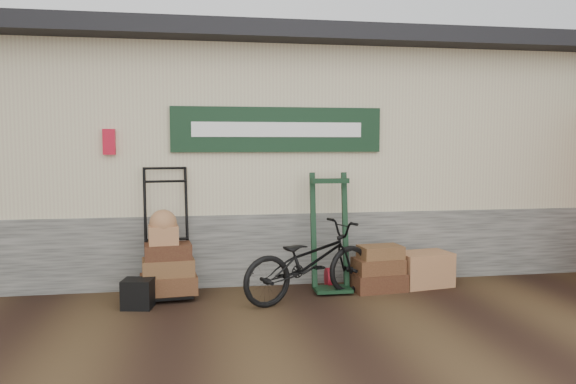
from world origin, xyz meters
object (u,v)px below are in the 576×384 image
(suitcase_stack, at_px, (378,268))
(wicker_hamper, at_px, (424,269))
(green_barrow, at_px, (330,232))
(porter_trolley, at_px, (167,231))
(black_trunk, at_px, (138,294))
(bicycle, at_px, (310,257))

(suitcase_stack, distance_m, wicker_hamper, 0.66)
(green_barrow, bearing_deg, porter_trolley, 177.95)
(porter_trolley, bearing_deg, black_trunk, -127.66)
(suitcase_stack, relative_size, wicker_hamper, 0.97)
(suitcase_stack, distance_m, black_trunk, 2.82)
(suitcase_stack, relative_size, bicycle, 0.37)
(wicker_hamper, height_order, bicycle, bicycle)
(green_barrow, xyz_separation_m, bicycle, (-0.33, -0.37, -0.22))
(porter_trolley, height_order, black_trunk, porter_trolley)
(wicker_hamper, bearing_deg, bicycle, -166.02)
(black_trunk, bearing_deg, bicycle, -0.02)
(porter_trolley, relative_size, bicycle, 0.90)
(green_barrow, distance_m, bicycle, 0.54)
(porter_trolley, bearing_deg, wicker_hamper, -7.16)
(wicker_hamper, xyz_separation_m, bicycle, (-1.54, -0.38, 0.28))
(wicker_hamper, distance_m, bicycle, 1.62)
(suitcase_stack, bearing_deg, wicker_hamper, 10.87)
(porter_trolley, distance_m, suitcase_stack, 2.56)
(green_barrow, bearing_deg, suitcase_stack, -9.97)
(black_trunk, bearing_deg, suitcase_stack, 5.32)
(wicker_hamper, bearing_deg, green_barrow, -179.40)
(black_trunk, bearing_deg, green_barrow, 9.44)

